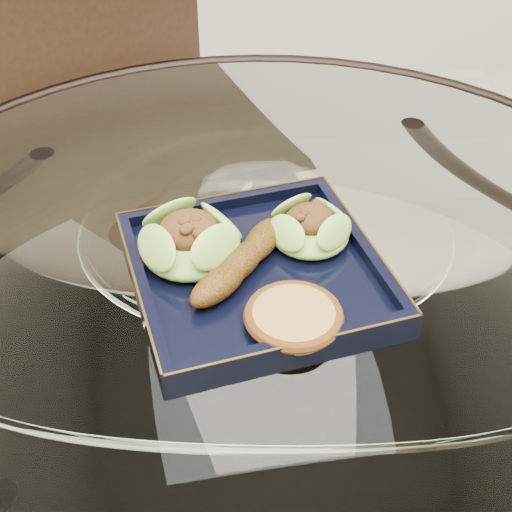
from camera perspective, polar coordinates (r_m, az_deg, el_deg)
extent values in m
cylinder|color=white|center=(0.86, 0.74, 0.08)|extent=(1.10, 1.10, 0.01)
torus|color=black|center=(0.86, 0.74, 0.08)|extent=(1.13, 1.13, 0.02)
cylinder|color=black|center=(1.37, 10.21, -3.76)|extent=(0.04, 0.04, 0.75)
cylinder|color=black|center=(1.32, -13.64, -6.37)|extent=(0.04, 0.04, 0.75)
cube|color=black|center=(1.37, -10.13, 4.39)|extent=(0.57, 0.57, 0.04)
cube|color=black|center=(1.42, -13.99, 18.94)|extent=(0.44, 0.14, 0.51)
cylinder|color=black|center=(1.39, -14.69, -11.42)|extent=(0.04, 0.04, 0.50)
cylinder|color=black|center=(1.45, 0.97, -6.85)|extent=(0.04, 0.04, 0.50)
cylinder|color=black|center=(1.68, -17.52, -1.40)|extent=(0.04, 0.04, 0.50)
cylinder|color=black|center=(1.73, -4.52, 2.01)|extent=(0.04, 0.04, 0.50)
cube|color=black|center=(0.80, 0.00, -1.66)|extent=(0.31, 0.31, 0.02)
ellipsoid|color=#6BA22F|center=(0.80, -5.28, 1.03)|extent=(0.12, 0.12, 0.04)
ellipsoid|color=#61AD32|center=(0.83, 4.34, 2.10)|extent=(0.10, 0.10, 0.03)
ellipsoid|color=#673B0A|center=(0.78, -1.21, -0.44)|extent=(0.13, 0.15, 0.03)
cylinder|color=#B0763A|center=(0.73, 3.03, -4.94)|extent=(0.11, 0.11, 0.02)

